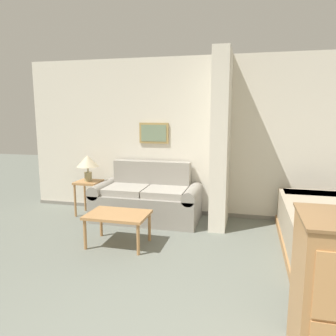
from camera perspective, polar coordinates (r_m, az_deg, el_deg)
The scene contains 6 objects.
wall_back at distance 5.40m, azimuth 11.11°, elevation 5.05°, with size 7.14×0.16×2.60m.
wall_partition_pillar at distance 4.95m, azimuth 9.21°, elevation 4.76°, with size 0.24×0.81×2.60m.
couch at distance 5.33m, azimuth -3.62°, elevation -5.44°, with size 1.70×0.84×0.91m.
coffee_table at distance 4.32m, azimuth -8.71°, elevation -8.43°, with size 0.79×0.54×0.43m.
side_table at distance 5.67m, azimuth -13.65°, elevation -3.35°, with size 0.39×0.39×0.58m.
table_lamp at distance 5.59m, azimuth -13.82°, elevation 0.97°, with size 0.36×0.36×0.44m.
Camera 1 is at (0.25, -1.47, 1.72)m, focal length 35.00 mm.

